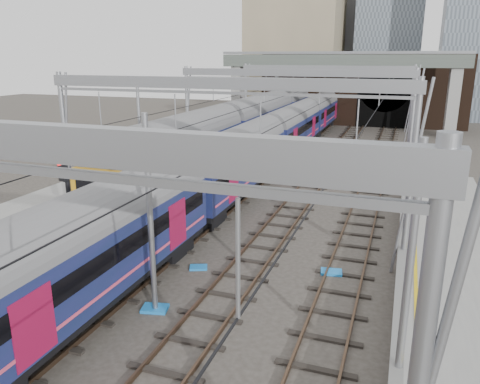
% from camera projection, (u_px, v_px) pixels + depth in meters
% --- Properties ---
extents(ground, '(160.00, 160.00, 0.00)m').
position_uv_depth(ground, '(124.00, 341.00, 14.84)').
color(ground, '#38332D').
rests_on(ground, ground).
extents(tracks, '(14.40, 80.00, 0.22)m').
position_uv_depth(tracks, '(262.00, 205.00, 28.42)').
color(tracks, '#4C3828').
rests_on(tracks, ground).
extents(overhead_line, '(16.80, 80.00, 8.00)m').
position_uv_depth(overhead_line, '(290.00, 88.00, 32.46)').
color(overhead_line, gray).
rests_on(overhead_line, ground).
extents(retaining_wall, '(28.00, 2.75, 9.00)m').
position_uv_depth(retaining_wall, '(356.00, 92.00, 60.20)').
color(retaining_wall, black).
rests_on(retaining_wall, ground).
extents(overbridge, '(28.00, 3.00, 9.25)m').
position_uv_depth(overbridge, '(340.00, 69.00, 54.46)').
color(overbridge, gray).
rests_on(overbridge, ground).
extents(city_skyline, '(37.50, 27.50, 60.00)m').
position_uv_depth(city_skyline, '(383.00, 0.00, 73.00)').
color(city_skyline, tan).
rests_on(city_skyline, ground).
extents(train_main, '(2.57, 59.42, 4.50)m').
position_uv_depth(train_main, '(269.00, 142.00, 36.08)').
color(train_main, black).
rests_on(train_main, ground).
extents(train_second, '(3.01, 52.16, 5.11)m').
position_uv_depth(train_second, '(258.00, 120.00, 46.12)').
color(train_second, black).
rests_on(train_second, ground).
extents(signal_near_left, '(0.40, 0.48, 5.20)m').
position_uv_depth(signal_near_left, '(69.00, 206.00, 17.75)').
color(signal_near_left, black).
rests_on(signal_near_left, ground).
extents(equip_cover_a, '(0.88, 0.76, 0.09)m').
position_uv_depth(equip_cover_a, '(198.00, 267.00, 19.94)').
color(equip_cover_a, blue).
rests_on(equip_cover_a, ground).
extents(equip_cover_b, '(1.03, 0.83, 0.11)m').
position_uv_depth(equip_cover_b, '(155.00, 308.00, 16.67)').
color(equip_cover_b, blue).
rests_on(equip_cover_b, ground).
extents(equip_cover_c, '(0.95, 0.74, 0.10)m').
position_uv_depth(equip_cover_c, '(331.00, 272.00, 19.50)').
color(equip_cover_c, blue).
rests_on(equip_cover_c, ground).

